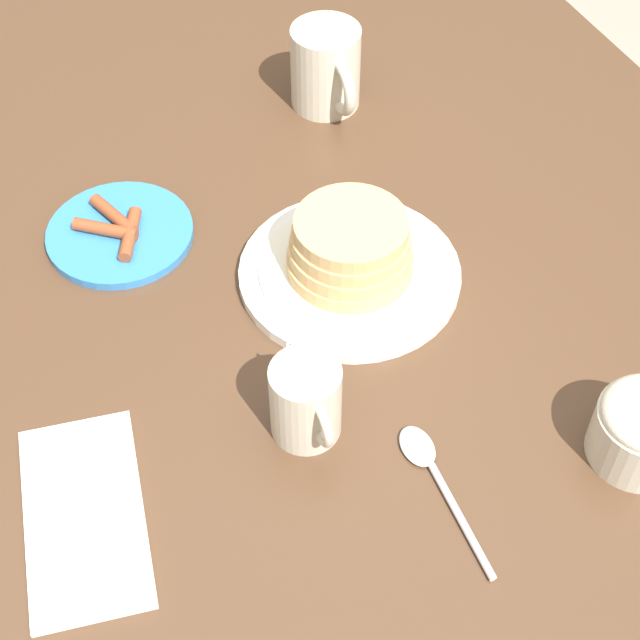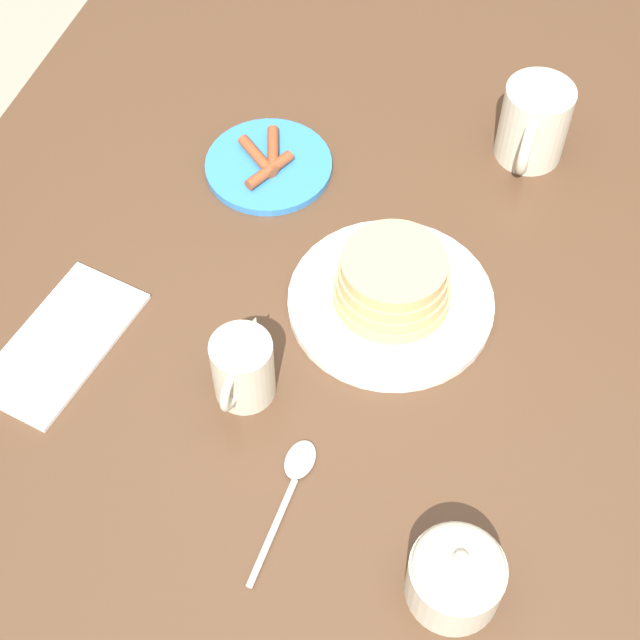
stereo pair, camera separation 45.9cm
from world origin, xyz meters
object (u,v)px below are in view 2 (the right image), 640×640
(pancake_plate, at_px, (392,289))
(sugar_bowl, at_px, (456,575))
(side_plate_bacon, at_px, (268,165))
(spoon, at_px, (292,483))
(creamer_pitcher, at_px, (243,367))
(coffee_mug, at_px, (534,124))
(napkin, at_px, (62,343))

(pancake_plate, height_order, sugar_bowl, sugar_bowl)
(side_plate_bacon, relative_size, spoon, 0.97)
(side_plate_bacon, distance_m, sugar_bowl, 0.57)
(pancake_plate, distance_m, side_plate_bacon, 0.25)
(side_plate_bacon, distance_m, creamer_pitcher, 0.32)
(coffee_mug, distance_m, sugar_bowl, 0.58)
(sugar_bowl, xyz_separation_m, napkin, (-0.13, -0.47, -0.04))
(napkin, bearing_deg, spoon, 74.79)
(napkin, bearing_deg, pancake_plate, 116.72)
(creamer_pitcher, height_order, sugar_bowl, creamer_pitcher)
(side_plate_bacon, height_order, coffee_mug, coffee_mug)
(spoon, bearing_deg, coffee_mug, 166.03)
(pancake_plate, xyz_separation_m, coffee_mug, (-0.28, 0.10, 0.02))
(pancake_plate, bearing_deg, napkin, -63.28)
(side_plate_bacon, bearing_deg, pancake_plate, 52.62)
(pancake_plate, height_order, spoon, pancake_plate)
(pancake_plate, relative_size, sugar_bowl, 2.61)
(side_plate_bacon, relative_size, creamer_pitcher, 1.56)
(pancake_plate, bearing_deg, side_plate_bacon, -127.38)
(creamer_pitcher, distance_m, sugar_bowl, 0.30)
(pancake_plate, height_order, side_plate_bacon, pancake_plate)
(napkin, height_order, spoon, spoon)
(side_plate_bacon, bearing_deg, coffee_mug, 112.76)
(pancake_plate, distance_m, sugar_bowl, 0.33)
(sugar_bowl, bearing_deg, pancake_plate, -154.09)
(side_plate_bacon, xyz_separation_m, coffee_mug, (-0.13, 0.30, 0.05))
(napkin, xyz_separation_m, spoon, (0.08, 0.29, 0.00))
(coffee_mug, height_order, creamer_pitcher, coffee_mug)
(pancake_plate, distance_m, coffee_mug, 0.30)
(coffee_mug, xyz_separation_m, napkin, (0.44, -0.42, -0.05))
(napkin, bearing_deg, sugar_bowl, 74.12)
(napkin, distance_m, spoon, 0.30)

